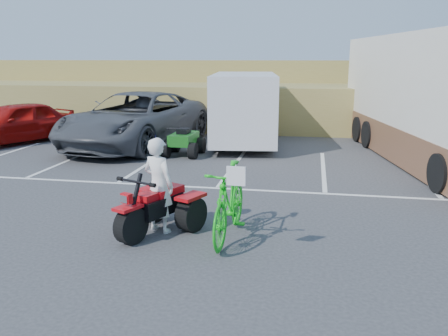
% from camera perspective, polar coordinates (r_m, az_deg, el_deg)
% --- Properties ---
extents(ground, '(100.00, 100.00, 0.00)m').
position_cam_1_polar(ground, '(9.85, -3.64, -6.14)').
color(ground, '#353537').
rests_on(ground, ground).
extents(parking_stripes, '(28.00, 5.16, 0.01)m').
position_cam_1_polar(parking_stripes, '(13.54, 4.16, -0.75)').
color(parking_stripes, white).
rests_on(parking_stripes, ground).
extents(grass_embankment, '(40.00, 8.50, 3.10)m').
position_cam_1_polar(grass_embankment, '(24.66, 5.28, 8.84)').
color(grass_embankment, olive).
rests_on(grass_embankment, ground).
extents(red_trike_atv, '(1.91, 2.14, 1.15)m').
position_cam_1_polar(red_trike_atv, '(9.17, -8.33, -7.74)').
color(red_trike_atv, red).
rests_on(red_trike_atv, ground).
extents(rider, '(0.78, 0.66, 1.82)m').
position_cam_1_polar(rider, '(9.00, -7.88, -2.05)').
color(rider, white).
rests_on(rider, ground).
extents(green_dirt_bike, '(0.76, 2.32, 1.38)m').
position_cam_1_polar(green_dirt_bike, '(8.64, 0.64, -4.09)').
color(green_dirt_bike, '#14BF19').
rests_on(green_dirt_bike, ground).
extents(grey_pickup, '(4.44, 7.62, 1.99)m').
position_cam_1_polar(grey_pickup, '(18.11, -10.58, 5.78)').
color(grey_pickup, '#45474D').
rests_on(grey_pickup, ground).
extents(red_car, '(3.75, 5.03, 1.60)m').
position_cam_1_polar(red_car, '(20.10, -23.84, 5.02)').
color(red_car, '#960B08').
rests_on(red_car, ground).
extents(cargo_trailer, '(2.99, 5.94, 2.66)m').
position_cam_1_polar(cargo_trailer, '(18.10, 2.44, 7.39)').
color(cargo_trailer, silver).
rests_on(cargo_trailer, ground).
extents(rv_motorhome, '(4.71, 11.22, 3.92)m').
position_cam_1_polar(rv_motorhome, '(16.52, 23.88, 6.66)').
color(rv_motorhome, silver).
rests_on(rv_motorhome, ground).
extents(quad_atv_blue, '(1.35, 1.65, 0.97)m').
position_cam_1_polar(quad_atv_blue, '(16.79, -9.02, 1.83)').
color(quad_atv_blue, navy).
rests_on(quad_atv_blue, ground).
extents(quad_atv_green, '(1.21, 1.59, 1.02)m').
position_cam_1_polar(quad_atv_green, '(16.22, -4.83, 1.55)').
color(quad_atv_green, '#155C16').
rests_on(quad_atv_green, ground).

